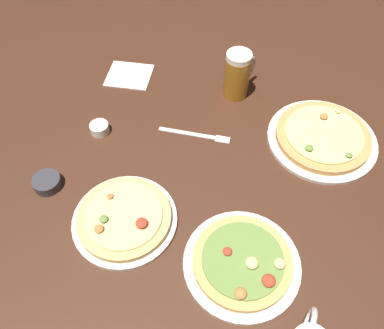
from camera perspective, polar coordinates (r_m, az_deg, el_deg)
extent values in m
cube|color=#3D2114|center=(1.13, 0.00, -1.07)|extent=(2.40, 2.40, 0.03)
cylinder|color=silver|center=(0.98, 7.31, -14.25)|extent=(0.28, 0.28, 0.01)
cylinder|color=tan|center=(0.96, 7.40, -13.91)|extent=(0.24, 0.24, 0.02)
cylinder|color=olive|center=(0.95, 7.48, -13.62)|extent=(0.20, 0.20, 0.01)
ellipsoid|color=#B73823|center=(0.95, 5.22, -12.58)|extent=(0.02, 0.02, 0.01)
ellipsoid|color=#DBC67A|center=(0.95, 12.76, -14.01)|extent=(0.03, 0.03, 0.01)
ellipsoid|color=#B73823|center=(0.93, 11.20, -16.37)|extent=(0.03, 0.03, 0.02)
ellipsoid|color=#DBC67A|center=(0.94, 8.80, -14.08)|extent=(0.03, 0.03, 0.02)
ellipsoid|color=#C67038|center=(0.91, 7.15, -18.26)|extent=(0.03, 0.03, 0.01)
cylinder|color=silver|center=(1.24, 18.50, 3.50)|extent=(0.33, 0.33, 0.01)
cylinder|color=tan|center=(1.23, 18.67, 3.95)|extent=(0.28, 0.28, 0.02)
cylinder|color=#DBC67A|center=(1.22, 18.82, 4.32)|extent=(0.23, 0.23, 0.01)
ellipsoid|color=#C67038|center=(1.26, 18.81, 6.71)|extent=(0.02, 0.02, 0.01)
ellipsoid|color=olive|center=(1.16, 16.85, 2.34)|extent=(0.02, 0.02, 0.01)
ellipsoid|color=#DBC67A|center=(1.29, 20.67, 7.39)|extent=(0.02, 0.02, 0.01)
ellipsoid|color=olive|center=(1.18, 22.09, 1.28)|extent=(0.02, 0.02, 0.01)
cylinder|color=silver|center=(1.03, -9.81, -8.06)|extent=(0.27, 0.27, 0.01)
cylinder|color=tan|center=(1.02, -9.93, -7.65)|extent=(0.24, 0.24, 0.02)
cylinder|color=#DBC67A|center=(1.01, -10.02, -7.32)|extent=(0.20, 0.20, 0.01)
ellipsoid|color=#C67038|center=(0.99, -13.51, -9.16)|extent=(0.02, 0.02, 0.01)
ellipsoid|color=#B73823|center=(0.98, -7.29, -8.60)|extent=(0.03, 0.03, 0.02)
ellipsoid|color=olive|center=(1.01, -12.87, -7.81)|extent=(0.02, 0.02, 0.01)
ellipsoid|color=#C67038|center=(1.04, -11.95, -4.58)|extent=(0.02, 0.02, 0.01)
cylinder|color=#9E6619|center=(1.29, 6.59, 12.63)|extent=(0.08, 0.08, 0.14)
cylinder|color=white|center=(1.24, 6.95, 15.48)|extent=(0.08, 0.08, 0.02)
torus|color=silver|center=(1.32, 8.02, 13.70)|extent=(0.03, 0.09, 0.09)
cylinder|color=white|center=(1.23, -13.41, 5.21)|extent=(0.06, 0.06, 0.03)
cylinder|color=#333338|center=(1.14, -20.51, -2.48)|extent=(0.08, 0.08, 0.03)
cube|color=silver|center=(1.41, -9.21, 12.86)|extent=(0.19, 0.18, 0.01)
cube|color=silver|center=(1.20, -0.57, 4.63)|extent=(0.18, 0.07, 0.01)
cube|color=silver|center=(1.19, 4.52, 3.76)|extent=(0.05, 0.04, 0.00)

